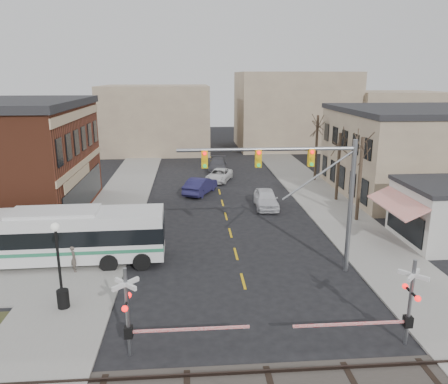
# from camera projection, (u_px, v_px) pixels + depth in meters

# --- Properties ---
(ground) EXTENTS (160.00, 160.00, 0.00)m
(ground) POSITION_uv_depth(u_px,v_px,m) (248.00, 298.00, 23.20)
(ground) COLOR black
(ground) RESTS_ON ground
(sidewalk_west) EXTENTS (5.00, 60.00, 0.12)m
(sidewalk_west) POSITION_uv_depth(u_px,v_px,m) (122.00, 199.00, 41.72)
(sidewalk_west) COLOR gray
(sidewalk_west) RESTS_ON ground
(sidewalk_east) EXTENTS (5.00, 60.00, 0.12)m
(sidewalk_east) POSITION_uv_depth(u_px,v_px,m) (316.00, 195.00, 43.16)
(sidewalk_east) COLOR gray
(sidewalk_east) RESTS_ON ground
(tan_building) EXTENTS (20.30, 15.30, 8.50)m
(tan_building) POSITION_uv_depth(u_px,v_px,m) (443.00, 151.00, 43.02)
(tan_building) COLOR gray
(tan_building) RESTS_ON ground
(tree_east_a) EXTENTS (0.28, 0.28, 6.75)m
(tree_east_a) POSITION_uv_depth(u_px,v_px,m) (360.00, 179.00, 34.64)
(tree_east_a) COLOR #382B21
(tree_east_a) RESTS_ON sidewalk_east
(tree_east_b) EXTENTS (0.28, 0.28, 6.30)m
(tree_east_b) POSITION_uv_depth(u_px,v_px,m) (338.00, 167.00, 40.50)
(tree_east_b) COLOR #382B21
(tree_east_b) RESTS_ON sidewalk_east
(tree_east_c) EXTENTS (0.28, 0.28, 7.20)m
(tree_east_c) POSITION_uv_depth(u_px,v_px,m) (316.00, 148.00, 48.10)
(tree_east_c) COLOR #382B21
(tree_east_c) RESTS_ON sidewalk_east
(transit_bus) EXTENTS (13.20, 3.22, 3.38)m
(transit_bus) POSITION_uv_depth(u_px,v_px,m) (57.00, 236.00, 26.91)
(transit_bus) COLOR silver
(transit_bus) RESTS_ON ground
(traffic_signal_mast) EXTENTS (10.18, 0.30, 8.00)m
(traffic_signal_mast) POSITION_uv_depth(u_px,v_px,m) (305.00, 179.00, 24.86)
(traffic_signal_mast) COLOR gray
(traffic_signal_mast) RESTS_ON ground
(rr_crossing_west) EXTENTS (5.60, 1.36, 4.00)m
(rr_crossing_west) POSITION_uv_depth(u_px,v_px,m) (138.00, 313.00, 18.05)
(rr_crossing_west) COLOR gray
(rr_crossing_west) RESTS_ON ground
(rr_crossing_east) EXTENTS (5.60, 1.36, 4.00)m
(rr_crossing_east) POSITION_uv_depth(u_px,v_px,m) (400.00, 304.00, 18.76)
(rr_crossing_east) COLOR gray
(rr_crossing_east) RESTS_ON ground
(street_lamp) EXTENTS (0.44, 0.44, 4.23)m
(street_lamp) POSITION_uv_depth(u_px,v_px,m) (57.00, 245.00, 22.08)
(street_lamp) COLOR black
(street_lamp) RESTS_ON sidewalk_west
(trash_bin) EXTENTS (0.60, 0.60, 0.94)m
(trash_bin) POSITION_uv_depth(u_px,v_px,m) (63.00, 299.00, 21.98)
(trash_bin) COLOR black
(trash_bin) RESTS_ON sidewalk_west
(car_a) EXTENTS (2.19, 4.95, 1.66)m
(car_a) POSITION_uv_depth(u_px,v_px,m) (266.00, 199.00, 38.96)
(car_a) COLOR silver
(car_a) RESTS_ON ground
(car_b) EXTENTS (3.70, 5.37, 1.68)m
(car_b) POSITION_uv_depth(u_px,v_px,m) (200.00, 186.00, 43.53)
(car_b) COLOR #1C1A43
(car_b) RESTS_ON ground
(car_c) EXTENTS (3.66, 5.31, 1.35)m
(car_c) POSITION_uv_depth(u_px,v_px,m) (219.00, 175.00, 48.75)
(car_c) COLOR silver
(car_c) RESTS_ON ground
(car_d) EXTENTS (2.73, 5.61, 1.57)m
(car_d) POSITION_uv_depth(u_px,v_px,m) (218.00, 165.00, 53.74)
(car_d) COLOR #434349
(car_d) RESTS_ON ground
(pedestrian_near) EXTENTS (0.58, 0.69, 1.61)m
(pedestrian_near) POSITION_uv_depth(u_px,v_px,m) (74.00, 258.00, 25.98)
(pedestrian_near) COLOR #554B44
(pedestrian_near) RESTS_ON sidewalk_west
(pedestrian_far) EXTENTS (0.92, 0.88, 1.50)m
(pedestrian_far) POSITION_uv_depth(u_px,v_px,m) (74.00, 242.00, 28.73)
(pedestrian_far) COLOR #2B2D4C
(pedestrian_far) RESTS_ON sidewalk_west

